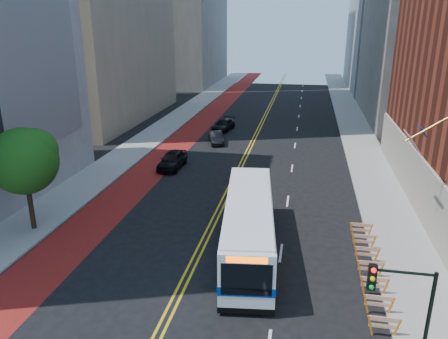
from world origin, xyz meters
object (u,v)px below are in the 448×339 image
transit_bus (249,224)px  car_b (216,138)px  car_c (224,125)px  car_a (172,160)px  traffic_signal (403,307)px  street_tree (25,158)px

transit_bus → car_b: (-6.85, 23.45, -1.09)m
car_c → car_b: bearing=-77.4°
car_a → traffic_signal: bearing=-54.8°
transit_bus → car_c: size_ratio=2.66×
car_a → car_c: (1.91, 15.42, -0.12)m
car_b → car_c: bearing=74.2°
traffic_signal → car_a: size_ratio=1.09×
traffic_signal → transit_bus: size_ratio=0.41×
car_b → car_c: 6.14m
car_a → car_c: car_a is taller
street_tree → car_c: size_ratio=1.43×
street_tree → car_b: bearing=72.7°
street_tree → car_a: 15.44m
traffic_signal → car_b: traffic_signal is taller
street_tree → car_a: street_tree is taller
traffic_signal → car_a: bearing=123.5°
street_tree → transit_bus: bearing=-0.7°
traffic_signal → car_b: 35.58m
street_tree → car_b: size_ratio=1.69×
car_a → car_b: (2.20, 9.28, -0.14)m
car_c → street_tree: bearing=-93.5°
transit_bus → car_a: (-9.05, 14.17, -0.95)m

